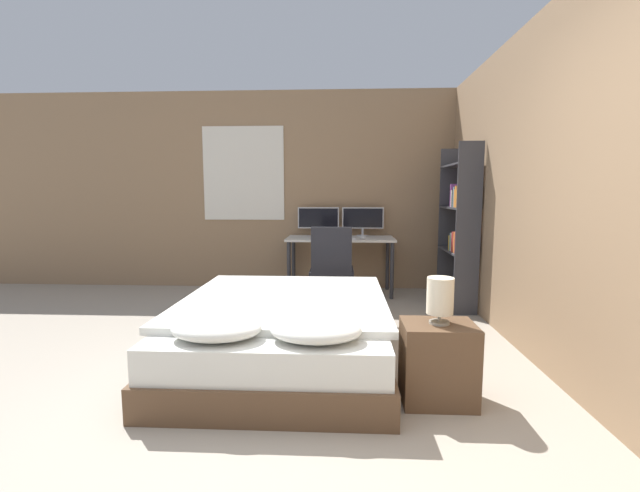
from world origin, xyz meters
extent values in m
plane|color=#9E9384|center=(0.00, 0.00, 0.00)|extent=(20.00, 20.00, 0.00)
cube|color=#8E7051|center=(0.00, 3.97, 1.35)|extent=(12.00, 0.06, 2.70)
cube|color=silver|center=(-1.06, 3.93, 1.59)|extent=(1.12, 0.01, 1.28)
cube|color=#A3B2CC|center=(-1.06, 3.94, 1.59)|extent=(1.04, 0.01, 1.20)
cube|color=#8E7051|center=(1.83, 1.50, 1.35)|extent=(0.06, 12.00, 2.70)
cube|color=brown|center=(-0.15, 1.27, 0.11)|extent=(1.56, 2.04, 0.22)
cube|color=silver|center=(-0.15, 1.27, 0.33)|extent=(1.50, 1.98, 0.22)
cube|color=silver|center=(-0.15, 1.39, 0.46)|extent=(1.60, 1.71, 0.05)
ellipsoid|color=silver|center=(-0.46, 0.50, 0.50)|extent=(0.55, 0.38, 0.13)
ellipsoid|color=silver|center=(0.15, 0.50, 0.50)|extent=(0.55, 0.38, 0.13)
cube|color=brown|center=(0.91, 0.65, 0.26)|extent=(0.45, 0.35, 0.51)
cylinder|color=gray|center=(0.91, 0.65, 0.52)|extent=(0.13, 0.13, 0.01)
cylinder|color=gray|center=(0.91, 0.65, 0.55)|extent=(0.02, 0.02, 0.05)
cylinder|color=beige|center=(0.91, 0.65, 0.69)|extent=(0.16, 0.16, 0.23)
cube|color=beige|center=(0.28, 3.59, 0.73)|extent=(1.39, 0.63, 0.03)
cylinder|color=#2D2D33|center=(-0.36, 3.32, 0.36)|extent=(0.05, 0.05, 0.72)
cylinder|color=#2D2D33|center=(0.93, 3.32, 0.36)|extent=(0.05, 0.05, 0.72)
cylinder|color=#2D2D33|center=(-0.36, 3.85, 0.36)|extent=(0.05, 0.05, 0.72)
cylinder|color=#2D2D33|center=(0.93, 3.85, 0.36)|extent=(0.05, 0.05, 0.72)
cylinder|color=#B7B7BC|center=(-0.02, 3.80, 0.75)|extent=(0.16, 0.16, 0.01)
cylinder|color=#B7B7BC|center=(-0.02, 3.80, 0.80)|extent=(0.03, 0.03, 0.09)
cube|color=#B7B7BC|center=(-0.02, 3.80, 0.99)|extent=(0.56, 0.03, 0.28)
cube|color=black|center=(-0.02, 3.79, 0.99)|extent=(0.53, 0.00, 0.25)
cylinder|color=#B7B7BC|center=(0.58, 3.80, 0.75)|extent=(0.16, 0.16, 0.01)
cylinder|color=#B7B7BC|center=(0.58, 3.80, 0.80)|extent=(0.03, 0.03, 0.09)
cube|color=#B7B7BC|center=(0.58, 3.80, 0.99)|extent=(0.56, 0.03, 0.28)
cube|color=black|center=(0.58, 3.79, 0.99)|extent=(0.53, 0.00, 0.25)
cube|color=#B7B7BC|center=(0.28, 3.38, 0.75)|extent=(0.39, 0.13, 0.02)
ellipsoid|color=#B7B7BC|center=(0.57, 3.38, 0.76)|extent=(0.07, 0.05, 0.04)
cylinder|color=black|center=(0.19, 2.88, 0.02)|extent=(0.52, 0.52, 0.04)
cylinder|color=gray|center=(0.19, 2.88, 0.21)|extent=(0.05, 0.05, 0.34)
cube|color=black|center=(0.19, 2.88, 0.42)|extent=(0.50, 0.50, 0.07)
cube|color=black|center=(0.19, 2.66, 0.70)|extent=(0.45, 0.05, 0.50)
cube|color=#333338|center=(1.65, 2.64, 0.93)|extent=(0.26, 0.02, 1.86)
cube|color=#333338|center=(1.65, 3.44, 0.93)|extent=(0.26, 0.02, 1.86)
cube|color=#333338|center=(1.65, 3.04, 0.65)|extent=(0.26, 0.78, 0.02)
cube|color=#333338|center=(1.65, 3.04, 1.15)|extent=(0.26, 0.78, 0.02)
cube|color=#333338|center=(1.65, 3.04, 1.64)|extent=(0.26, 0.78, 0.02)
cube|color=orange|center=(1.65, 2.68, 0.77)|extent=(0.22, 0.04, 0.21)
cube|color=teal|center=(1.65, 2.72, 0.76)|extent=(0.22, 0.02, 0.19)
cube|color=#B2332D|center=(1.65, 2.75, 0.78)|extent=(0.22, 0.02, 0.24)
cube|color=orange|center=(1.65, 2.79, 0.78)|extent=(0.22, 0.04, 0.23)
cube|color=#B2332D|center=(1.65, 2.83, 0.75)|extent=(0.22, 0.03, 0.18)
cube|color=#B2332D|center=(1.65, 2.87, 0.78)|extent=(0.22, 0.04, 0.23)
cube|color=#BCB29E|center=(1.65, 2.92, 0.77)|extent=(0.22, 0.03, 0.21)
cube|color=teal|center=(1.65, 2.96, 0.77)|extent=(0.22, 0.03, 0.21)
cube|color=gold|center=(1.65, 3.01, 0.75)|extent=(0.22, 0.04, 0.17)
cube|color=#BCB29E|center=(1.65, 2.68, 1.28)|extent=(0.22, 0.04, 0.22)
cube|color=gold|center=(1.65, 2.72, 1.28)|extent=(0.22, 0.04, 0.23)
cube|color=orange|center=(1.65, 2.76, 1.26)|extent=(0.22, 0.02, 0.20)
cube|color=orange|center=(1.65, 2.80, 1.28)|extent=(0.22, 0.04, 0.24)
cube|color=orange|center=(1.65, 2.84, 1.26)|extent=(0.22, 0.03, 0.20)
cube|color=teal|center=(1.65, 2.88, 1.28)|extent=(0.22, 0.03, 0.22)
cube|color=#28282D|center=(1.65, 2.92, 1.26)|extent=(0.22, 0.04, 0.19)
cube|color=#BCB29E|center=(1.65, 2.97, 1.26)|extent=(0.22, 0.03, 0.19)
cube|color=#7A387F|center=(1.65, 3.01, 1.29)|extent=(0.22, 0.03, 0.26)
camera|label=1|loc=(0.30, -1.97, 1.32)|focal=24.00mm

